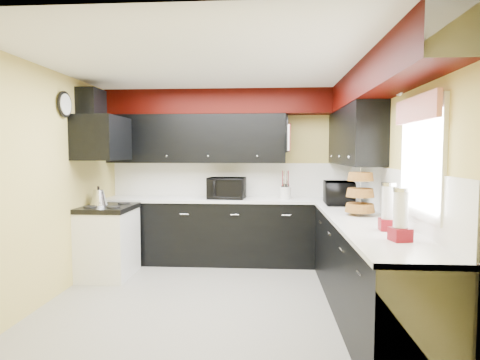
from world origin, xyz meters
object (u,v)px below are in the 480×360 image
(toaster_oven, at_px, (227,188))
(microwave, at_px, (339,193))
(kettle, at_px, (99,197))
(utensil_crock, at_px, (285,193))
(knife_block, at_px, (285,192))

(toaster_oven, distance_m, microwave, 1.59)
(kettle, bearing_deg, microwave, 2.62)
(toaster_oven, bearing_deg, utensil_crock, 3.62)
(microwave, height_order, kettle, microwave)
(utensil_crock, relative_size, kettle, 0.78)
(utensil_crock, distance_m, kettle, 2.52)
(toaster_oven, height_order, microwave, toaster_oven)
(knife_block, height_order, kettle, knife_block)
(toaster_oven, bearing_deg, knife_block, 6.10)
(microwave, height_order, knife_block, microwave)
(microwave, bearing_deg, kettle, 94.94)
(knife_block, bearing_deg, kettle, -149.53)
(microwave, distance_m, utensil_crock, 0.84)
(utensil_crock, bearing_deg, microwave, -37.63)
(knife_block, relative_size, kettle, 0.90)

